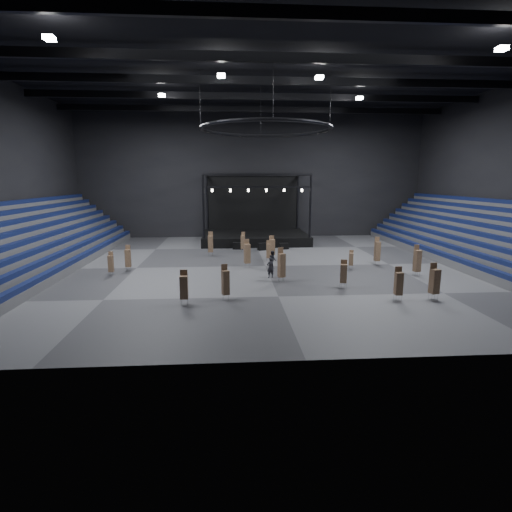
{
  "coord_description": "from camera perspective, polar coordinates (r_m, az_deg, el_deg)",
  "views": [
    {
      "loc": [
        -3.56,
        -38.33,
        8.38
      ],
      "look_at": [
        -1.06,
        -2.0,
        1.4
      ],
      "focal_mm": 28.0,
      "sensor_mm": 36.0,
      "label": 1
    }
  ],
  "objects": [
    {
      "name": "chair_stack_10",
      "position": [
        32.01,
        12.4,
        -2.38
      ],
      "size": [
        0.64,
        0.64,
        2.23
      ],
      "rotation": [
        0.0,
        0.0,
        -0.28
      ],
      "color": "silver",
      "rests_on": "floor"
    },
    {
      "name": "stage",
      "position": [
        55.12,
        -0.21,
        3.63
      ],
      "size": [
        14.0,
        10.0,
        9.2
      ],
      "color": "black",
      "rests_on": "floor"
    },
    {
      "name": "chair_stack_8",
      "position": [
        29.75,
        19.7,
        -3.65
      ],
      "size": [
        0.52,
        0.52,
        2.41
      ],
      "rotation": [
        0.0,
        0.0,
        -0.05
      ],
      "color": "silver",
      "rests_on": "floor"
    },
    {
      "name": "chair_stack_12",
      "position": [
        38.89,
        -17.82,
        -0.24
      ],
      "size": [
        0.47,
        0.47,
        2.44
      ],
      "rotation": [
        0.0,
        0.0,
        -0.03
      ],
      "color": "silver",
      "rests_on": "floor"
    },
    {
      "name": "chair_stack_13",
      "position": [
        28.2,
        -4.39,
        -3.7
      ],
      "size": [
        0.61,
        0.61,
        2.55
      ],
      "rotation": [
        0.0,
        0.0,
        0.35
      ],
      "color": "silver",
      "rests_on": "floor"
    },
    {
      "name": "floor",
      "position": [
        39.39,
        1.33,
        -1.43
      ],
      "size": [
        50.0,
        50.0,
        0.0
      ],
      "primitive_type": "plane",
      "color": "#505053",
      "rests_on": "ground"
    },
    {
      "name": "chair_stack_4",
      "position": [
        46.92,
        -1.88,
        2.06
      ],
      "size": [
        0.54,
        0.54,
        2.37
      ],
      "rotation": [
        0.0,
        0.0,
        -0.25
      ],
      "color": "silver",
      "rests_on": "floor"
    },
    {
      "name": "floodlights",
      "position": [
        35.48,
        2.11,
        24.24
      ],
      "size": [
        28.6,
        16.6,
        0.25
      ],
      "color": "white",
      "rests_on": "roof_girders"
    },
    {
      "name": "wall_front",
      "position": [
        17.7,
        7.86,
        12.77
      ],
      "size": [
        50.0,
        0.2,
        18.0
      ],
      "primitive_type": "cube",
      "color": "black",
      "rests_on": "ground"
    },
    {
      "name": "flight_case_mid",
      "position": [
        48.25,
        1.05,
        1.37
      ],
      "size": [
        1.45,
        1.08,
        0.87
      ],
      "primitive_type": "cube",
      "rotation": [
        0.0,
        0.0,
        0.37
      ],
      "color": "black",
      "rests_on": "floor"
    },
    {
      "name": "chair_stack_0",
      "position": [
        39.04,
        13.44,
        -0.39
      ],
      "size": [
        0.53,
        0.53,
        1.8
      ],
      "rotation": [
        0.0,
        0.0,
        -0.31
      ],
      "color": "silver",
      "rests_on": "floor"
    },
    {
      "name": "truss_ring",
      "position": [
        38.77,
        1.42,
        17.69
      ],
      "size": [
        12.3,
        12.3,
        5.15
      ],
      "color": "black",
      "rests_on": "ceiling"
    },
    {
      "name": "bleachers_left",
      "position": [
        43.46,
        -30.36,
        0.55
      ],
      "size": [
        7.2,
        40.0,
        6.4
      ],
      "color": "#525254",
      "rests_on": "floor"
    },
    {
      "name": "bleachers_right",
      "position": [
        47.07,
        30.38,
        1.23
      ],
      "size": [
        7.2,
        40.0,
        6.4
      ],
      "color": "#525254",
      "rests_on": "floor"
    },
    {
      "name": "chair_stack_16",
      "position": [
        33.33,
        3.58,
        -1.9
      ],
      "size": [
        0.46,
        0.46,
        1.95
      ],
      "rotation": [
        0.0,
        0.0,
        -0.08
      ],
      "color": "silver",
      "rests_on": "floor"
    },
    {
      "name": "wall_back",
      "position": [
        59.44,
        -0.52,
        11.45
      ],
      "size": [
        50.0,
        0.2,
        18.0
      ],
      "primitive_type": "cube",
      "color": "black",
      "rests_on": "ground"
    },
    {
      "name": "roof_girders",
      "position": [
        39.49,
        1.45,
        23.75
      ],
      "size": [
        49.0,
        30.35,
        0.7
      ],
      "color": "black",
      "rests_on": "ceiling"
    },
    {
      "name": "chair_stack_5",
      "position": [
        33.1,
        3.66,
        -1.24
      ],
      "size": [
        0.66,
        0.66,
        2.88
      ],
      "rotation": [
        0.0,
        0.0,
        0.35
      ],
      "color": "silver",
      "rests_on": "floor"
    },
    {
      "name": "chair_stack_15",
      "position": [
        30.84,
        24.14,
        -3.24
      ],
      "size": [
        0.64,
        0.64,
        2.64
      ],
      "rotation": [
        0.0,
        0.0,
        0.18
      ],
      "color": "silver",
      "rests_on": "floor"
    },
    {
      "name": "chair_stack_9",
      "position": [
        38.43,
        -1.27,
        0.42
      ],
      "size": [
        0.64,
        0.64,
        2.76
      ],
      "rotation": [
        0.0,
        0.0,
        0.22
      ],
      "color": "silver",
      "rests_on": "floor"
    },
    {
      "name": "ceiling",
      "position": [
        39.68,
        1.46,
        24.88
      ],
      "size": [
        50.0,
        42.0,
        0.2
      ],
      "primitive_type": "cube",
      "color": "black",
      "rests_on": "wall_back"
    },
    {
      "name": "flight_case_left",
      "position": [
        48.9,
        -2.6,
        1.47
      ],
      "size": [
        1.32,
        0.78,
        0.83
      ],
      "primitive_type": "cube",
      "rotation": [
        0.0,
        0.0,
        -0.13
      ],
      "color": "black",
      "rests_on": "floor"
    },
    {
      "name": "crew_member",
      "position": [
        38.21,
        2.4,
        -0.51
      ],
      "size": [
        0.75,
        0.91,
        1.72
      ],
      "primitive_type": "imported",
      "rotation": [
        0.0,
        0.0,
        1.69
      ],
      "color": "black",
      "rests_on": "floor"
    },
    {
      "name": "chair_stack_7",
      "position": [
        41.51,
        1.78,
        0.79
      ],
      "size": [
        0.45,
        0.45,
        2.19
      ],
      "rotation": [
        0.0,
        0.0,
        -0.06
      ],
      "color": "silver",
      "rests_on": "floor"
    },
    {
      "name": "chair_stack_3",
      "position": [
        42.77,
        2.3,
        1.34
      ],
      "size": [
        0.61,
        0.61,
        2.5
      ],
      "rotation": [
        0.0,
        0.0,
        0.13
      ],
      "color": "silver",
      "rests_on": "floor"
    },
    {
      "name": "chair_stack_11",
      "position": [
        44.68,
        -6.51,
        1.78
      ],
      "size": [
        0.56,
        0.56,
        2.7
      ],
      "rotation": [
        0.0,
        0.0,
        -0.06
      ],
      "color": "silver",
      "rests_on": "floor"
    },
    {
      "name": "flight_case_right",
      "position": [
        48.96,
        3.99,
        1.41
      ],
      "size": [
        1.22,
        0.78,
        0.75
      ],
      "primitive_type": "cube",
      "rotation": [
        0.0,
        0.0,
        0.21
      ],
      "color": "black",
      "rests_on": "floor"
    },
    {
      "name": "man_center",
      "position": [
        34.56,
        2.08,
        -1.66
      ],
      "size": [
        0.76,
        0.61,
        1.79
      ],
      "primitive_type": "imported",
      "rotation": [
        0.0,
        0.0,
        3.47
      ],
      "color": "black",
      "rests_on": "floor"
    },
    {
      "name": "chair_stack_6",
      "position": [
        37.5,
        -20.03,
        -0.98
      ],
      "size": [
        0.42,
        0.42,
        2.16
      ],
      "rotation": [
        0.0,
        0.0,
        -0.01
      ],
      "color": "silver",
      "rests_on": "floor"
    },
    {
      "name": "chair_stack_14",
      "position": [
        37.74,
        22.04,
        -0.57
      ],
      "size": [
        0.6,
        0.6,
        2.79
      ],
      "rotation": [
        0.0,
        0.0,
        0.2
      ],
      "color": "silver",
      "rests_on": "floor"
    },
    {
      "name": "chair_stack_1",
      "position": [
        41.45,
        16.93,
        0.71
      ],
      "size": [
        0.51,
        0.51,
        2.81
      ],
      "rotation": [
        0.0,
        0.0,
        0.03
      ],
      "color": "silver",
      "rests_on": "floor"
    },
    {
      "name": "chair_stack_2",
      "position": [
        27.46,
        -10.26,
        -4.33
      ],
      "size": [
        0.54,
        0.54,
        2.41
      ],
      "rotation": [
        0.0,
        0.0,
        0.02
      ],
      "color": "silver",
      "rests_on": "floor"
    }
  ]
}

